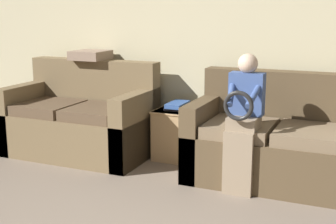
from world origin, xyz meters
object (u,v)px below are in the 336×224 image
at_px(couch_side, 81,122).
at_px(throw_pillow, 91,55).
at_px(book_stack, 178,106).
at_px(couch_main, 312,148).
at_px(child_left_seated, 243,117).
at_px(side_shelf, 178,133).

bearing_deg(couch_side, throw_pillow, 97.39).
height_order(book_stack, throw_pillow, throw_pillow).
height_order(couch_main, throw_pillow, throw_pillow).
bearing_deg(couch_main, child_left_seated, -145.29).
height_order(couch_main, book_stack, couch_main).
distance_m(couch_main, child_left_seated, 0.74).
distance_m(couch_main, book_stack, 1.44).
bearing_deg(book_stack, child_left_seated, -35.89).
bearing_deg(couch_main, book_stack, 170.27).
xyz_separation_m(couch_main, throw_pillow, (-2.49, 0.27, 0.72)).
bearing_deg(couch_main, side_shelf, 170.30).
height_order(couch_side, child_left_seated, child_left_seated).
distance_m(book_stack, throw_pillow, 1.19).
height_order(couch_side, book_stack, couch_side).
xyz_separation_m(child_left_seated, side_shelf, (-0.87, 0.62, -0.39)).
relative_size(couch_side, throw_pillow, 4.18).
bearing_deg(child_left_seated, throw_pillow, 161.55).
distance_m(couch_side, throw_pillow, 0.77).
bearing_deg(side_shelf, child_left_seated, -35.69).
distance_m(side_shelf, throw_pillow, 1.34).
bearing_deg(child_left_seated, side_shelf, 144.31).
bearing_deg(child_left_seated, book_stack, 144.11).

